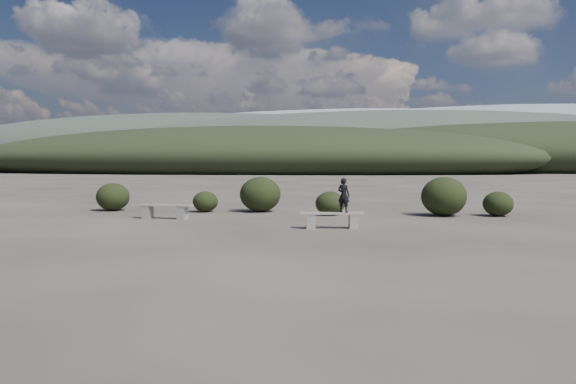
# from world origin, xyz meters

# --- Properties ---
(ground) EXTENTS (1200.00, 1200.00, 0.00)m
(ground) POSITION_xyz_m (0.00, 0.00, 0.00)
(ground) COLOR #302A25
(ground) RESTS_ON ground
(bench_left) EXTENTS (1.99, 0.54, 0.49)m
(bench_left) POSITION_xyz_m (-4.72, 6.08, 0.30)
(bench_left) COLOR slate
(bench_left) RESTS_ON ground
(bench_right) EXTENTS (1.93, 0.75, 0.47)m
(bench_right) POSITION_xyz_m (1.24, 4.27, 0.29)
(bench_right) COLOR slate
(bench_right) RESTS_ON ground
(seated_person) EXTENTS (0.43, 0.36, 1.01)m
(seated_person) POSITION_xyz_m (1.57, 4.33, 0.98)
(seated_person) COLOR black
(seated_person) RESTS_ON bench_right
(shrub_a) EXTENTS (0.99, 0.99, 0.81)m
(shrub_a) POSITION_xyz_m (-4.22, 8.91, 0.41)
(shrub_a) COLOR black
(shrub_a) RESTS_ON ground
(shrub_b) EXTENTS (1.60, 1.60, 1.37)m
(shrub_b) POSITION_xyz_m (-2.12, 9.37, 0.69)
(shrub_b) COLOR black
(shrub_b) RESTS_ON ground
(shrub_c) EXTENTS (1.09, 1.09, 0.87)m
(shrub_c) POSITION_xyz_m (0.73, 8.43, 0.44)
(shrub_c) COLOR black
(shrub_c) RESTS_ON ground
(shrub_d) EXTENTS (1.62, 1.62, 1.42)m
(shrub_d) POSITION_xyz_m (4.81, 8.88, 0.71)
(shrub_d) COLOR black
(shrub_d) RESTS_ON ground
(shrub_e) EXTENTS (1.07, 1.07, 0.89)m
(shrub_e) POSITION_xyz_m (6.72, 9.12, 0.45)
(shrub_e) COLOR black
(shrub_e) RESTS_ON ground
(shrub_f) EXTENTS (1.31, 1.31, 1.11)m
(shrub_f) POSITION_xyz_m (-8.06, 8.79, 0.56)
(shrub_f) COLOR black
(shrub_f) RESTS_ON ground
(mountain_ridges) EXTENTS (500.00, 400.00, 56.00)m
(mountain_ridges) POSITION_xyz_m (-7.48, 339.06, 10.84)
(mountain_ridges) COLOR black
(mountain_ridges) RESTS_ON ground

